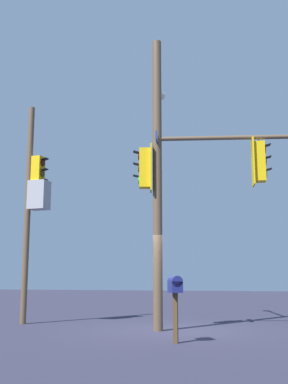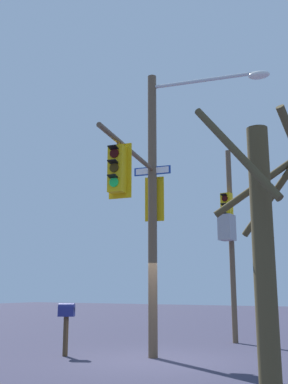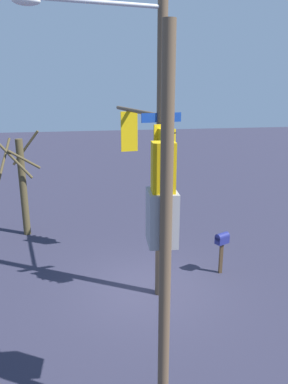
% 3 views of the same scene
% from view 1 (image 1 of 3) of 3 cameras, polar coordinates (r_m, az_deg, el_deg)
% --- Properties ---
extents(ground_plane, '(80.00, 80.00, 0.00)m').
position_cam_1_polar(ground_plane, '(13.31, 3.40, -15.99)').
color(ground_plane, '#2B2A3D').
extents(main_signal_pole_assembly, '(3.96, 4.65, 8.12)m').
position_cam_1_polar(main_signal_pole_assembly, '(13.56, 3.71, 3.39)').
color(main_signal_pole_assembly, brown).
rests_on(main_signal_pole_assembly, ground).
extents(secondary_pole_assembly, '(0.50, 0.79, 6.82)m').
position_cam_1_polar(secondary_pole_assembly, '(15.48, -12.85, -0.63)').
color(secondary_pole_assembly, brown).
rests_on(secondary_pole_assembly, ground).
extents(mailbox, '(0.50, 0.40, 1.41)m').
position_cam_1_polar(mailbox, '(10.63, 3.70, -11.47)').
color(mailbox, '#4C3823').
rests_on(mailbox, ground).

